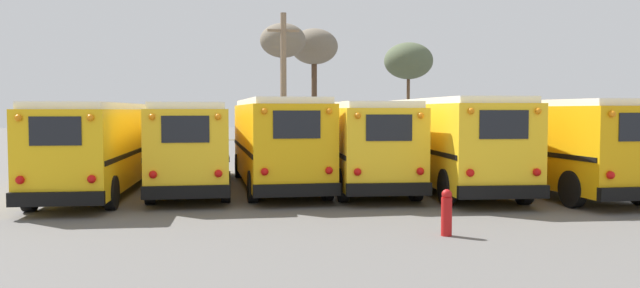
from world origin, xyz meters
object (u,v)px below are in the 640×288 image
Objects in this scene: school_bus_3 at (361,141)px; bare_tree_2 at (408,61)px; school_bus_1 at (193,142)px; fire_hydrant at (447,212)px; school_bus_5 at (536,141)px; utility_pole at (284,84)px; school_bus_0 at (100,144)px; bare_tree_1 at (283,43)px; school_bus_2 at (277,140)px; bare_tree_0 at (314,48)px; school_bus_4 at (445,139)px.

bare_tree_2 is (9.01, 24.63, 4.82)m from school_bus_3.
fire_hydrant is (6.00, -9.51, -1.11)m from school_bus_1.
school_bus_5 reaches higher than school_bus_1.
utility_pole is (-1.55, 13.48, 2.56)m from school_bus_3.
school_bus_0 is 1.22× the size of bare_tree_1.
utility_pole reaches higher than school_bus_0.
school_bus_0 is 1.03× the size of school_bus_2.
utility_pole reaches higher than school_bus_3.
school_bus_1 is at bearing -109.25° from utility_pole.
utility_pole is at bearing 116.77° from school_bus_5.
school_bus_5 reaches higher than school_bus_0.
school_bus_0 is at bearing -174.12° from school_bus_2.
school_bus_5 is at bearing -4.96° from school_bus_0.
school_bus_2 reaches higher than school_bus_0.
school_bus_3 is 26.67m from bare_tree_2.
school_bus_1 is at bearing 169.04° from school_bus_5.
bare_tree_2 reaches higher than school_bus_2.
bare_tree_0 is at bearing 87.47° from fire_hydrant.
school_bus_3 is 2.99m from school_bus_4.
utility_pole is (-7.48, 14.84, 2.53)m from school_bus_5.
school_bus_3 is 1.20× the size of bare_tree_2.
school_bus_1 is at bearing 122.26° from fire_hydrant.
school_bus_3 is at bearing 0.44° from school_bus_0.
school_bus_5 is at bearing 50.92° from fire_hydrant.
school_bus_5 is (11.86, -2.30, 0.06)m from school_bus_1.
fire_hydrant is at bearing -87.49° from bare_tree_1.
school_bus_4 is (2.97, -0.39, 0.08)m from school_bus_3.
bare_tree_0 is at bearing 71.66° from utility_pole.
school_bus_2 reaches higher than fire_hydrant.
school_bus_0 is at bearing -118.46° from utility_pole.
school_bus_2 is 3.01m from school_bus_3.
bare_tree_1 is (0.43, 5.20, 2.87)m from utility_pole.
fire_hydrant is at bearing -89.50° from school_bus_3.
bare_tree_2 is at bearing 30.44° from bare_tree_1.
bare_tree_1 reaches higher than fire_hydrant.
school_bus_0 is 15.63m from utility_pole.
school_bus_1 is (2.97, 1.01, 0.00)m from school_bus_0.
bare_tree_2 is at bearing 15.53° from bare_tree_0.
school_bus_5 is at bearing -70.60° from bare_tree_1.
fire_hydrant is at bearing -85.78° from utility_pole.
school_bus_4 is (11.86, -0.32, 0.10)m from school_bus_0.
school_bus_5 is 24.91m from bare_tree_0.
bare_tree_0 is at bearing 56.28° from bare_tree_1.
bare_tree_2 is 34.89m from fire_hydrant.
school_bus_1 is at bearing 171.47° from school_bus_4.
bare_tree_1 reaches higher than school_bus_3.
school_bus_1 is 1.10× the size of school_bus_3.
bare_tree_0 is 1.08× the size of bare_tree_2.
fire_hydrant is (0.07, -8.57, -1.14)m from school_bus_3.
utility_pole is at bearing 61.54° from school_bus_0.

